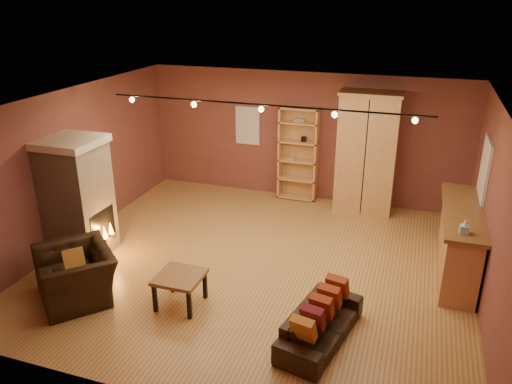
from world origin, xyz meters
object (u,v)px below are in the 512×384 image
(armoire, at_px, (367,153))
(bar_counter, at_px, (459,241))
(coffee_table, at_px, (180,280))
(fireplace, at_px, (78,198))
(loveseat, at_px, (321,318))
(armchair, at_px, (75,267))
(bookcase, at_px, (299,153))

(armoire, relative_size, bar_counter, 1.06)
(coffee_table, bearing_deg, bar_counter, 30.33)
(fireplace, bearing_deg, armoire, 38.41)
(loveseat, bearing_deg, armchair, 104.77)
(bookcase, xyz_separation_m, coffee_table, (-0.62, -4.62, -0.63))
(fireplace, relative_size, bookcase, 1.02)
(bar_counter, height_order, loveseat, bar_counter)
(armchair, bearing_deg, loveseat, 44.63)
(coffee_table, bearing_deg, armoire, 64.47)
(bar_counter, xyz_separation_m, loveseat, (-1.77, -2.42, -0.24))
(fireplace, relative_size, armchair, 1.51)
(bar_counter, height_order, coffee_table, bar_counter)
(bookcase, bearing_deg, coffee_table, -97.66)
(bar_counter, bearing_deg, fireplace, -167.39)
(bar_counter, bearing_deg, loveseat, -126.18)
(bookcase, distance_m, loveseat, 5.04)
(bar_counter, xyz_separation_m, coffee_table, (-3.90, -2.28, -0.15))
(bookcase, relative_size, coffee_table, 3.15)
(armchair, bearing_deg, bookcase, 107.84)
(armchair, relative_size, coffee_table, 2.13)
(armoire, distance_m, armchair, 6.04)
(fireplace, relative_size, bar_counter, 0.89)
(loveseat, bearing_deg, fireplace, 89.09)
(bookcase, xyz_separation_m, armoire, (1.49, -0.21, 0.21))
(fireplace, height_order, coffee_table, fireplace)
(bookcase, relative_size, bar_counter, 0.87)
(armchair, bearing_deg, coffee_table, 53.22)
(bookcase, distance_m, armoire, 1.52)
(fireplace, distance_m, coffee_table, 2.58)
(fireplace, bearing_deg, coffee_table, -20.70)
(bar_counter, bearing_deg, armchair, -154.58)
(armchair, distance_m, coffee_table, 1.61)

